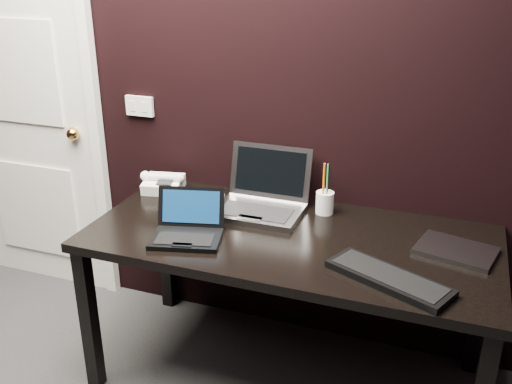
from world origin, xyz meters
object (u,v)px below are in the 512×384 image
(desk, at_px, (290,251))
(pen_cup, at_px, (325,202))
(ext_keyboard, at_px, (389,278))
(mobile_phone, at_px, (167,197))
(desk_phone, at_px, (163,183))
(silver_laptop, at_px, (261,200))
(door, at_px, (23,109))
(closed_laptop, at_px, (456,251))
(netbook, at_px, (187,229))

(desk, height_order, pen_cup, pen_cup)
(ext_keyboard, xyz_separation_m, mobile_phone, (-1.08, 0.35, 0.02))
(ext_keyboard, relative_size, desk_phone, 2.08)
(silver_laptop, distance_m, mobile_phone, 0.45)
(door, height_order, mobile_phone, door)
(door, relative_size, silver_laptop, 5.48)
(mobile_phone, bearing_deg, closed_laptop, -1.82)
(desk, relative_size, mobile_phone, 19.44)
(netbook, height_order, closed_laptop, netbook)
(silver_laptop, bearing_deg, netbook, -118.56)
(desk, xyz_separation_m, ext_keyboard, (0.44, -0.23, 0.09))
(door, relative_size, pen_cup, 9.00)
(door, relative_size, ext_keyboard, 4.45)
(mobile_phone, xyz_separation_m, pen_cup, (0.72, 0.15, 0.02))
(door, height_order, silver_laptop, door)
(desk, distance_m, silver_laptop, 0.30)
(door, distance_m, ext_keyboard, 2.20)
(netbook, relative_size, desk_phone, 1.46)
(netbook, bearing_deg, silver_laptop, 61.44)
(door, height_order, pen_cup, door)
(door, bearing_deg, mobile_phone, -14.44)
(ext_keyboard, relative_size, closed_laptop, 1.45)
(silver_laptop, bearing_deg, closed_laptop, -7.77)
(door, distance_m, desk, 1.73)
(desk, xyz_separation_m, closed_laptop, (0.66, 0.07, 0.09))
(door, bearing_deg, desk_phone, -8.17)
(closed_laptop, relative_size, pen_cup, 1.40)
(pen_cup, bearing_deg, door, 176.31)
(pen_cup, bearing_deg, closed_laptop, -18.24)
(closed_laptop, bearing_deg, silver_laptop, 172.23)
(desk, height_order, mobile_phone, mobile_phone)
(netbook, xyz_separation_m, mobile_phone, (-0.25, 0.28, -0.00))
(netbook, height_order, desk_phone, netbook)
(desk, height_order, netbook, netbook)
(desk, relative_size, netbook, 5.05)
(mobile_phone, bearing_deg, desk_phone, 125.59)
(desk_phone, bearing_deg, closed_laptop, -6.97)
(desk, relative_size, pen_cup, 7.15)
(ext_keyboard, bearing_deg, pen_cup, 125.84)
(silver_laptop, xyz_separation_m, desk_phone, (-0.53, 0.05, -0.01))
(desk_phone, relative_size, pen_cup, 0.97)
(ext_keyboard, distance_m, mobile_phone, 1.13)
(desk, bearing_deg, ext_keyboard, -27.87)
(silver_laptop, bearing_deg, desk_phone, 174.33)
(door, relative_size, netbook, 6.36)
(desk_phone, xyz_separation_m, pen_cup, (0.81, 0.02, 0.01))
(netbook, relative_size, closed_laptop, 1.01)
(mobile_phone, bearing_deg, pen_cup, 11.67)
(ext_keyboard, bearing_deg, netbook, 175.60)
(desk, height_order, closed_laptop, closed_laptop)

